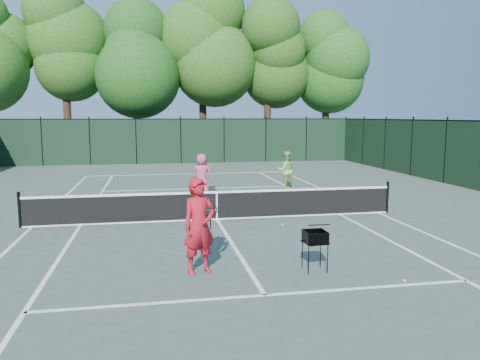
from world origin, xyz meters
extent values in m
plane|color=#435248|center=(0.00, 0.00, 0.00)|extent=(90.00, 90.00, 0.00)
cube|color=white|center=(-5.49, 0.00, 0.00)|extent=(0.10, 23.77, 0.01)
cube|color=white|center=(5.49, 0.00, 0.00)|extent=(0.10, 23.77, 0.01)
cube|color=white|center=(-4.12, 0.00, 0.00)|extent=(0.10, 23.77, 0.01)
cube|color=white|center=(4.12, 0.00, 0.00)|extent=(0.10, 23.77, 0.01)
cube|color=white|center=(0.00, 11.88, 0.00)|extent=(10.97, 0.10, 0.01)
cube|color=white|center=(0.00, -6.40, 0.00)|extent=(8.23, 0.10, 0.01)
cube|color=white|center=(0.00, 6.40, 0.00)|extent=(8.23, 0.10, 0.01)
cube|color=white|center=(0.00, 0.00, 0.00)|extent=(0.10, 12.80, 0.01)
cube|color=black|center=(0.00, 0.00, 0.46)|extent=(11.60, 0.03, 0.85)
cube|color=white|center=(0.00, 0.00, 0.88)|extent=(11.60, 0.05, 0.07)
cube|color=white|center=(0.00, 0.00, 0.02)|extent=(11.60, 0.05, 0.04)
cube|color=white|center=(0.00, 0.00, 0.46)|extent=(0.05, 0.04, 0.91)
cylinder|color=black|center=(-5.80, 0.00, 0.53)|extent=(0.09, 0.09, 1.06)
cylinder|color=black|center=(5.80, 0.00, 0.53)|extent=(0.09, 0.09, 1.06)
cube|color=black|center=(0.00, 18.00, 1.50)|extent=(24.00, 0.05, 3.00)
cylinder|color=black|center=(-8.00, 22.00, 2.40)|extent=(0.56, 0.56, 4.80)
ellipsoid|color=#214F16|center=(-8.00, 22.00, 8.71)|extent=(6.80, 6.80, 10.54)
cylinder|color=black|center=(-3.00, 21.80, 2.15)|extent=(0.56, 0.56, 4.30)
ellipsoid|color=#154513|center=(-3.00, 21.80, 7.75)|extent=(6.00, 6.00, 9.30)
cylinder|color=black|center=(2.00, 22.30, 2.50)|extent=(0.56, 0.56, 5.00)
ellipsoid|color=#234F16|center=(2.00, 22.30, 9.03)|extent=(7.00, 7.00, 10.85)
cylinder|color=black|center=(7.00, 21.60, 2.30)|extent=(0.56, 0.56, 4.60)
ellipsoid|color=#214A15|center=(7.00, 21.60, 8.16)|extent=(6.20, 6.20, 9.61)
cylinder|color=black|center=(12.00, 22.10, 2.20)|extent=(0.56, 0.56, 4.40)
ellipsoid|color=#194F16|center=(12.00, 22.10, 7.74)|extent=(5.80, 5.80, 8.99)
imported|color=red|center=(-1.04, -4.92, 1.00)|extent=(0.85, 0.70, 1.99)
cylinder|color=black|center=(-0.74, -4.44, 0.95)|extent=(0.03, 0.03, 0.30)
torus|color=black|center=(-0.74, -4.44, 1.22)|extent=(0.30, 0.10, 0.30)
imported|color=#CF4974|center=(0.02, 4.60, 0.86)|extent=(0.98, 0.83, 1.71)
imported|color=#9EC361|center=(3.88, 5.53, 0.85)|extent=(0.85, 0.67, 1.70)
cylinder|color=black|center=(1.15, -5.47, 0.30)|extent=(0.02, 0.02, 0.61)
cylinder|color=black|center=(1.56, -5.47, 0.30)|extent=(0.02, 0.02, 0.61)
cylinder|color=black|center=(1.15, -5.06, 0.30)|extent=(0.02, 0.02, 0.61)
cylinder|color=black|center=(1.56, -5.06, 0.30)|extent=(0.02, 0.02, 0.61)
cube|color=black|center=(1.36, -5.27, 0.74)|extent=(0.53, 0.53, 0.25)
sphere|color=#B1CE2A|center=(1.36, -5.27, 0.66)|extent=(0.07, 0.07, 0.07)
sphere|color=#B1CE2A|center=(1.36, -5.27, 0.66)|extent=(0.07, 0.07, 0.07)
sphere|color=#B1CE2A|center=(1.36, -5.27, 0.66)|extent=(0.07, 0.07, 0.07)
sphere|color=#B1CE2A|center=(1.36, -5.27, 0.66)|extent=(0.07, 0.07, 0.07)
sphere|color=#B1CE2A|center=(1.36, -5.27, 0.66)|extent=(0.07, 0.07, 0.07)
sphere|color=#B1CE2A|center=(1.36, -5.27, 0.66)|extent=(0.07, 0.07, 0.07)
sphere|color=#B1CE2A|center=(1.36, -5.27, 0.66)|extent=(0.07, 0.07, 0.07)
sphere|color=#B1CE2A|center=(1.36, -5.27, 0.66)|extent=(0.07, 0.07, 0.07)
sphere|color=#B1CE2A|center=(1.36, -5.27, 0.66)|extent=(0.07, 0.07, 0.07)
sphere|color=#B1CE2A|center=(1.36, -5.27, 0.66)|extent=(0.07, 0.07, 0.07)
sphere|color=#B1CE2A|center=(1.36, -5.27, 0.66)|extent=(0.07, 0.07, 0.07)
sphere|color=#B1CE2A|center=(1.36, -5.27, 0.66)|extent=(0.07, 0.07, 0.07)
sphere|color=#BADB2C|center=(2.86, -6.25, 0.03)|extent=(0.07, 0.07, 0.07)
sphere|color=#C6E02D|center=(1.80, -1.23, 0.03)|extent=(0.07, 0.07, 0.07)
camera|label=1|loc=(-1.95, -14.33, 3.25)|focal=35.00mm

